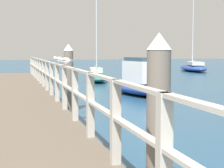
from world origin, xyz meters
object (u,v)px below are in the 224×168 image
(seagull_foreground, at_px, (65,60))
(dock_piling_far, at_px, (69,78))
(boat_1, at_px, (193,67))
(boat_4, at_px, (139,82))
(seagull_background, at_px, (59,59))
(boat_5, at_px, (96,76))
(dock_piling_near, at_px, (158,119))

(seagull_foreground, bearing_deg, dock_piling_far, 36.57)
(boat_1, relative_size, boat_4, 1.42)
(seagull_foreground, bearing_deg, seagull_background, 47.14)
(seagull_background, bearing_deg, dock_piling_far, 33.56)
(dock_piling_far, relative_size, boat_5, 0.36)
(dock_piling_near, relative_size, dock_piling_far, 1.00)
(boat_4, distance_m, boat_5, 7.19)
(boat_5, bearing_deg, boat_1, -132.84)
(dock_piling_near, height_order, boat_1, boat_1)
(seagull_background, relative_size, boat_1, 0.06)
(seagull_background, distance_m, boat_4, 6.17)
(dock_piling_near, height_order, seagull_background, dock_piling_near)
(seagull_foreground, height_order, boat_1, boat_1)
(seagull_background, xyz_separation_m, boat_1, (14.90, 20.68, -1.25))
(dock_piling_far, distance_m, boat_1, 24.64)
(seagull_foreground, relative_size, seagull_background, 0.88)
(boat_1, height_order, boat_5, boat_1)
(dock_piling_near, relative_size, seagull_background, 4.72)
(dock_piling_near, distance_m, dock_piling_far, 7.01)
(dock_piling_far, bearing_deg, boat_5, 73.02)
(dock_piling_far, distance_m, seagull_foreground, 2.17)
(dock_piling_far, xyz_separation_m, boat_5, (3.36, 11.00, -0.69))
(dock_piling_far, xyz_separation_m, boat_4, (3.59, 3.81, -0.51))
(boat_4, relative_size, boat_5, 0.85)
(dock_piling_near, distance_m, boat_1, 30.58)
(dock_piling_far, bearing_deg, seagull_foreground, -100.64)
(dock_piling_far, distance_m, seagull_background, 1.05)
(boat_4, bearing_deg, boat_1, -132.25)
(seagull_foreground, xyz_separation_m, seagull_background, (0.00, 1.27, 0.00))
(seagull_foreground, height_order, seagull_background, same)
(boat_5, bearing_deg, seagull_foreground, 82.60)
(dock_piling_near, height_order, dock_piling_far, same)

